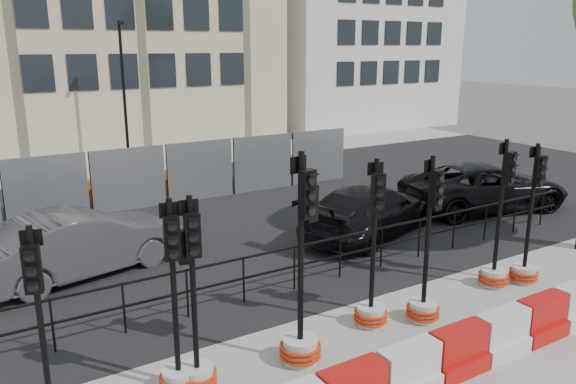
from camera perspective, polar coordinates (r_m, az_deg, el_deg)
ground at (r=11.25m, az=3.98°, el=-12.10°), size 120.00×120.00×0.00m
road at (r=17.01m, az=-9.85°, el=-2.81°), size 40.00×14.00×0.03m
sidewalk_far at (r=25.35m, az=-17.51°, el=2.49°), size 40.00×4.00×0.02m
kerb_railing at (r=11.88m, az=0.65°, el=-6.94°), size 18.00×0.04×1.00m
heras_fencing at (r=19.38m, az=-13.07°, el=1.22°), size 14.33×1.72×2.00m
lamp_post_far at (r=24.06m, az=-16.32°, el=9.71°), size 0.12×0.56×6.00m
barrier_row at (r=9.24m, az=14.57°, el=-16.41°), size 12.55×0.50×0.80m
traffic_signal_b at (r=8.76m, az=-11.11°, el=-15.33°), size 0.60×0.60×3.02m
traffic_signal_c at (r=8.82m, az=-9.29°, el=-15.72°), size 0.60×0.60×3.05m
traffic_signal_d at (r=9.27m, az=1.39°, el=-12.40°), size 0.70×0.70×3.53m
traffic_signal_e at (r=10.58m, az=8.51°, el=-10.11°), size 0.63×0.63×3.17m
traffic_signal_f at (r=10.91m, az=13.80°, el=-9.00°), size 0.63×0.63×3.19m
traffic_signal_g at (r=12.87m, az=20.36°, el=-6.26°), size 0.64×0.64×3.22m
traffic_signal_h at (r=13.33m, az=23.03°, el=-5.93°), size 0.61×0.61×3.10m
car_b at (r=13.52m, az=-20.18°, el=-4.85°), size 3.57×5.26×1.51m
car_c at (r=15.48m, az=8.29°, el=-1.83°), size 5.12×6.13×1.41m
car_d at (r=18.77m, az=19.39°, el=0.50°), size 4.73×6.35×1.47m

